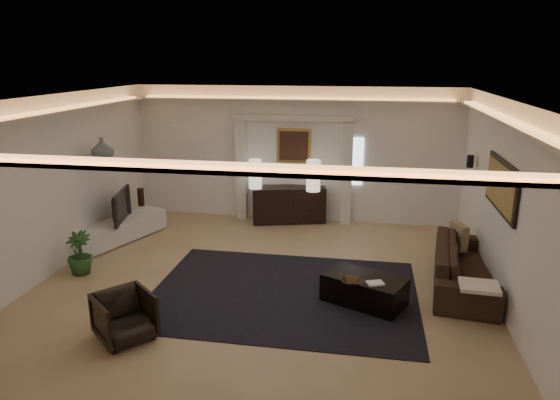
% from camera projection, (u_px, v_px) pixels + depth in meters
% --- Properties ---
extents(floor, '(7.00, 7.00, 0.00)m').
position_uv_depth(floor, '(261.00, 286.00, 7.91)').
color(floor, tan).
rests_on(floor, ground).
extents(ceiling, '(7.00, 7.00, 0.00)m').
position_uv_depth(ceiling, '(259.00, 99.00, 7.12)').
color(ceiling, white).
rests_on(ceiling, ground).
extents(wall_back, '(7.00, 0.00, 7.00)m').
position_uv_depth(wall_back, '(294.00, 155.00, 10.83)').
color(wall_back, white).
rests_on(wall_back, ground).
extents(wall_front, '(7.00, 0.00, 7.00)m').
position_uv_depth(wall_front, '(172.00, 307.00, 4.20)').
color(wall_front, white).
rests_on(wall_front, ground).
extents(wall_left, '(0.00, 7.00, 7.00)m').
position_uv_depth(wall_left, '(48.00, 187.00, 8.10)').
color(wall_left, white).
rests_on(wall_left, ground).
extents(wall_right, '(0.00, 7.00, 7.00)m').
position_uv_depth(wall_right, '(507.00, 209.00, 6.94)').
color(wall_right, white).
rests_on(wall_right, ground).
extents(cove_soffit, '(7.00, 7.00, 0.04)m').
position_uv_depth(cove_soffit, '(259.00, 119.00, 7.20)').
color(cove_soffit, silver).
rests_on(cove_soffit, ceiling).
extents(daylight_slit, '(0.25, 0.03, 1.00)m').
position_uv_depth(daylight_slit, '(357.00, 161.00, 10.62)').
color(daylight_slit, white).
rests_on(daylight_slit, wall_back).
extents(area_rug, '(4.00, 3.00, 0.01)m').
position_uv_depth(area_rug, '(284.00, 293.00, 7.65)').
color(area_rug, black).
rests_on(area_rug, ground).
extents(pilaster_left, '(0.22, 0.20, 2.20)m').
position_uv_depth(pilaster_left, '(242.00, 169.00, 11.02)').
color(pilaster_left, silver).
rests_on(pilaster_left, ground).
extents(pilaster_right, '(0.22, 0.20, 2.20)m').
position_uv_depth(pilaster_right, '(347.00, 173.00, 10.64)').
color(pilaster_right, silver).
rests_on(pilaster_right, ground).
extents(alcove_header, '(2.52, 0.20, 0.12)m').
position_uv_depth(alcove_header, '(294.00, 118.00, 10.52)').
color(alcove_header, silver).
rests_on(alcove_header, wall_back).
extents(painting_frame, '(0.74, 0.04, 0.74)m').
position_uv_depth(painting_frame, '(294.00, 146.00, 10.75)').
color(painting_frame, tan).
rests_on(painting_frame, wall_back).
extents(painting_canvas, '(0.62, 0.02, 0.62)m').
position_uv_depth(painting_canvas, '(294.00, 146.00, 10.73)').
color(painting_canvas, '#4C2D1E').
rests_on(painting_canvas, wall_back).
extents(art_panel_frame, '(0.04, 1.64, 0.74)m').
position_uv_depth(art_panel_frame, '(502.00, 186.00, 7.16)').
color(art_panel_frame, black).
rests_on(art_panel_frame, wall_right).
extents(art_panel_gold, '(0.02, 1.50, 0.62)m').
position_uv_depth(art_panel_gold, '(500.00, 186.00, 7.16)').
color(art_panel_gold, tan).
rests_on(art_panel_gold, wall_right).
extents(wall_sconce, '(0.12, 0.12, 0.22)m').
position_uv_depth(wall_sconce, '(470.00, 161.00, 8.98)').
color(wall_sconce, black).
rests_on(wall_sconce, wall_right).
extents(wall_niche, '(0.10, 0.55, 0.04)m').
position_uv_depth(wall_niche, '(96.00, 159.00, 9.36)').
color(wall_niche, silver).
rests_on(wall_niche, wall_left).
extents(console, '(1.63, 0.86, 0.78)m').
position_uv_depth(console, '(289.00, 204.00, 10.89)').
color(console, black).
rests_on(console, ground).
extents(lamp_left, '(0.31, 0.31, 0.62)m').
position_uv_depth(lamp_left, '(255.00, 174.00, 10.61)').
color(lamp_left, white).
rests_on(lamp_left, console).
extents(lamp_right, '(0.35, 0.35, 0.65)m').
position_uv_depth(lamp_right, '(313.00, 177.00, 10.38)').
color(lamp_right, '#F3E6BC').
rests_on(lamp_right, console).
extents(media_ledge, '(1.22, 2.17, 0.40)m').
position_uv_depth(media_ledge, '(119.00, 230.00, 9.78)').
color(media_ledge, silver).
rests_on(media_ledge, ground).
extents(tv, '(1.05, 0.35, 0.60)m').
position_uv_depth(tv, '(116.00, 204.00, 9.64)').
color(tv, black).
rests_on(tv, media_ledge).
extents(figurine, '(0.16, 0.16, 0.38)m').
position_uv_depth(figurine, '(141.00, 196.00, 10.67)').
color(figurine, black).
rests_on(figurine, media_ledge).
extents(ginger_jar, '(0.51, 0.51, 0.42)m').
position_uv_depth(ginger_jar, '(102.00, 149.00, 9.02)').
color(ginger_jar, slate).
rests_on(ginger_jar, wall_niche).
extents(plant, '(0.45, 0.45, 0.72)m').
position_uv_depth(plant, '(79.00, 253.00, 8.27)').
color(plant, '#285224').
rests_on(plant, ground).
extents(sofa, '(2.41, 1.20, 0.67)m').
position_uv_depth(sofa, '(466.00, 266.00, 7.82)').
color(sofa, black).
rests_on(sofa, ground).
extents(throw_blanket, '(0.53, 0.45, 0.06)m').
position_uv_depth(throw_blanket, '(479.00, 286.00, 6.64)').
color(throw_blanket, silver).
rests_on(throw_blanket, sofa).
extents(throw_pillow, '(0.26, 0.46, 0.44)m').
position_uv_depth(throw_pillow, '(459.00, 236.00, 8.51)').
color(throw_pillow, '#96835C').
rests_on(throw_pillow, sofa).
extents(coffee_table, '(1.30, 1.05, 0.43)m').
position_uv_depth(coffee_table, '(364.00, 290.00, 7.31)').
color(coffee_table, black).
rests_on(coffee_table, ground).
extents(bowl, '(0.30, 0.30, 0.07)m').
position_uv_depth(bowl, '(351.00, 282.00, 7.00)').
color(bowl, '#362412').
rests_on(bowl, coffee_table).
extents(magazine, '(0.28, 0.24, 0.03)m').
position_uv_depth(magazine, '(375.00, 284.00, 7.00)').
color(magazine, silver).
rests_on(magazine, coffee_table).
extents(armchair, '(0.95, 0.95, 0.62)m').
position_uv_depth(armchair, '(125.00, 317.00, 6.35)').
color(armchair, black).
rests_on(armchair, ground).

